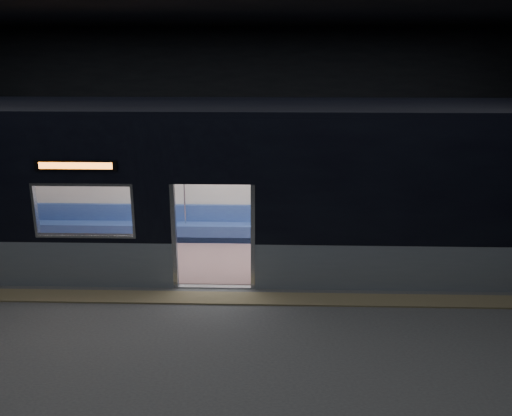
{
  "coord_description": "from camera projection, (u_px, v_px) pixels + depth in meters",
  "views": [
    {
      "loc": [
        1.09,
        -8.47,
        4.41
      ],
      "look_at": [
        0.76,
        2.3,
        1.23
      ],
      "focal_mm": 38.0,
      "sensor_mm": 36.0,
      "label": 1
    }
  ],
  "objects": [
    {
      "name": "tactile_strip",
      "position": [
        212.0,
        298.0,
        9.93
      ],
      "size": [
        22.8,
        0.5,
        0.03
      ],
      "primitive_type": "cube",
      "color": "#8C7F59",
      "rests_on": "station_floor"
    },
    {
      "name": "station_floor",
      "position": [
        208.0,
        313.0,
        9.4
      ],
      "size": [
        24.0,
        14.0,
        0.01
      ],
      "primitive_type": "cube",
      "color": "#47494C",
      "rests_on": "ground"
    },
    {
      "name": "passenger",
      "position": [
        320.0,
        212.0,
        12.52
      ],
      "size": [
        0.42,
        0.68,
        1.33
      ],
      "rotation": [
        0.0,
        0.0,
        -0.18
      ],
      "color": "black",
      "rests_on": "metro_car"
    },
    {
      "name": "station_envelope",
      "position": [
        202.0,
        99.0,
        8.37
      ],
      "size": [
        24.0,
        14.0,
        5.0
      ],
      "color": "black",
      "rests_on": "station_floor"
    },
    {
      "name": "transit_map",
      "position": [
        441.0,
        179.0,
        12.52
      ],
      "size": [
        1.1,
        0.03,
        0.71
      ],
      "primitive_type": "cube",
      "color": "white",
      "rests_on": "metro_car"
    },
    {
      "name": "handbag",
      "position": [
        320.0,
        219.0,
        12.34
      ],
      "size": [
        0.3,
        0.27,
        0.14
      ],
      "primitive_type": "cube",
      "rotation": [
        0.0,
        0.0,
        -0.13
      ],
      "color": "black",
      "rests_on": "passenger"
    },
    {
      "name": "metro_car",
      "position": [
        220.0,
        176.0,
        11.32
      ],
      "size": [
        18.0,
        3.04,
        3.35
      ],
      "color": "gray",
      "rests_on": "station_floor"
    }
  ]
}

